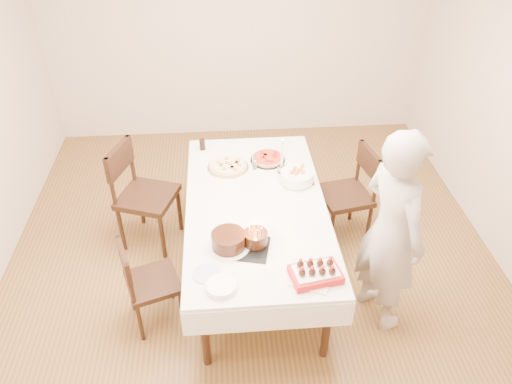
{
  "coord_description": "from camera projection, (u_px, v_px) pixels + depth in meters",
  "views": [
    {
      "loc": [
        -0.24,
        -3.29,
        3.25
      ],
      "look_at": [
        0.02,
        -0.07,
        0.87
      ],
      "focal_mm": 35.0,
      "sensor_mm": 36.0,
      "label": 1
    }
  ],
  "objects": [
    {
      "name": "china_plate",
      "position": [
        206.0,
        274.0,
        3.45
      ],
      "size": [
        0.26,
        0.26,
        0.01
      ],
      "primitive_type": "cylinder",
      "rotation": [
        0.0,
        0.0,
        0.4
      ],
      "color": "white",
      "rests_on": "dining_table"
    },
    {
      "name": "chair_left_savory",
      "position": [
        147.0,
        197.0,
        4.56
      ],
      "size": [
        0.67,
        0.67,
        1.02
      ],
      "primitive_type": null,
      "rotation": [
        0.0,
        0.0,
        2.8
      ],
      "color": "black",
      "rests_on": "floor"
    },
    {
      "name": "plate_stack",
      "position": [
        221.0,
        286.0,
        3.33
      ],
      "size": [
        0.27,
        0.27,
        0.04
      ],
      "primitive_type": "cylinder",
      "rotation": [
        0.0,
        0.0,
        -0.4
      ],
      "color": "white",
      "rests_on": "dining_table"
    },
    {
      "name": "layer_cake",
      "position": [
        228.0,
        241.0,
        3.63
      ],
      "size": [
        0.37,
        0.37,
        0.13
      ],
      "primitive_type": "cylinder",
      "rotation": [
        0.0,
        0.0,
        0.19
      ],
      "color": "black",
      "rests_on": "dining_table"
    },
    {
      "name": "wall_back",
      "position": [
        237.0,
        28.0,
        5.79
      ],
      "size": [
        4.5,
        0.04,
        2.7
      ],
      "primitive_type": "cube",
      "color": "beige",
      "rests_on": "floor"
    },
    {
      "name": "red_placemat",
      "position": [
        296.0,
        178.0,
        4.39
      ],
      "size": [
        0.28,
        0.28,
        0.01
      ],
      "primitive_type": "cube",
      "rotation": [
        0.0,
        0.0,
        0.06
      ],
      "color": "#B21E1E",
      "rests_on": "dining_table"
    },
    {
      "name": "cake_board",
      "position": [
        249.0,
        248.0,
        3.66
      ],
      "size": [
        0.35,
        0.35,
        0.01
      ],
      "primitive_type": "cube",
      "rotation": [
        0.0,
        0.0,
        -0.23
      ],
      "color": "black",
      "rests_on": "dining_table"
    },
    {
      "name": "shaker_pair",
      "position": [
        255.0,
        164.0,
        4.47
      ],
      "size": [
        0.1,
        0.1,
        0.1
      ],
      "primitive_type": null,
      "rotation": [
        0.0,
        0.0,
        -0.2
      ],
      "color": "white",
      "rests_on": "dining_table"
    },
    {
      "name": "cola_glass",
      "position": [
        202.0,
        145.0,
        4.74
      ],
      "size": [
        0.06,
        0.06,
        0.1
      ],
      "primitive_type": "cylinder",
      "rotation": [
        0.0,
        0.0,
        0.08
      ],
      "color": "black",
      "rests_on": "dining_table"
    },
    {
      "name": "chair_right_savory",
      "position": [
        345.0,
        196.0,
        4.65
      ],
      "size": [
        0.57,
        0.57,
        0.94
      ],
      "primitive_type": null,
      "rotation": [
        0.0,
        0.0,
        0.2
      ],
      "color": "black",
      "rests_on": "floor"
    },
    {
      "name": "pasta_bowl",
      "position": [
        297.0,
        177.0,
        4.31
      ],
      "size": [
        0.36,
        0.36,
        0.09
      ],
      "primitive_type": "cylinder",
      "rotation": [
        0.0,
        0.0,
        -0.34
      ],
      "color": "white",
      "rests_on": "dining_table"
    },
    {
      "name": "dining_table",
      "position": [
        256.0,
        238.0,
        4.31
      ],
      "size": [
        1.89,
        2.42,
        0.75
      ],
      "primitive_type": "cube",
      "rotation": [
        0.0,
        0.0,
        0.4
      ],
      "color": "silver",
      "rests_on": "floor"
    },
    {
      "name": "chair_left_dessert",
      "position": [
        153.0,
        282.0,
        3.85
      ],
      "size": [
        0.53,
        0.53,
        0.82
      ],
      "primitive_type": null,
      "rotation": [
        0.0,
        0.0,
        3.47
      ],
      "color": "black",
      "rests_on": "floor"
    },
    {
      "name": "birthday_cake",
      "position": [
        256.0,
        234.0,
        3.64
      ],
      "size": [
        0.22,
        0.22,
        0.17
      ],
      "primitive_type": "cylinder",
      "rotation": [
        0.0,
        0.0,
        0.26
      ],
      "color": "#32180D",
      "rests_on": "dining_table"
    },
    {
      "name": "person",
      "position": [
        391.0,
        232.0,
        3.64
      ],
      "size": [
        0.61,
        0.73,
        1.71
      ],
      "primitive_type": "imported",
      "rotation": [
        0.0,
        0.0,
        1.95
      ],
      "color": "#BAB4AF",
      "rests_on": "floor"
    },
    {
      "name": "box_lid",
      "position": [
        311.0,
        282.0,
        3.39
      ],
      "size": [
        0.31,
        0.27,
        0.02
      ],
      "primitive_type": "cube",
      "rotation": [
        0.0,
        0.0,
        -0.43
      ],
      "color": "beige",
      "rests_on": "dining_table"
    },
    {
      "name": "pizza_pepperoni",
      "position": [
        268.0,
        158.0,
        4.6
      ],
      "size": [
        0.34,
        0.34,
        0.04
      ],
      "primitive_type": "cylinder",
      "rotation": [
        0.0,
        0.0,
        0.05
      ],
      "color": "red",
      "rests_on": "dining_table"
    },
    {
      "name": "pizza_white",
      "position": [
        228.0,
        166.0,
        4.5
      ],
      "size": [
        0.46,
        0.46,
        0.04
      ],
      "primitive_type": "cylinder",
      "rotation": [
        0.0,
        0.0,
        -0.28
      ],
      "color": "beige",
      "rests_on": "dining_table"
    },
    {
      "name": "taper_candle",
      "position": [
        282.0,
        155.0,
        4.36
      ],
      "size": [
        0.08,
        0.08,
        0.36
      ],
      "primitive_type": "cylinder",
      "rotation": [
        0.0,
        0.0,
        -0.09
      ],
      "color": "white",
      "rests_on": "dining_table"
    },
    {
      "name": "strawberry_box",
      "position": [
        316.0,
        273.0,
        3.4
      ],
      "size": [
        0.38,
        0.29,
        0.08
      ],
      "primitive_type": null,
      "rotation": [
        0.0,
        0.0,
        0.19
      ],
      "color": "#AE1316",
      "rests_on": "dining_table"
    },
    {
      "name": "floor",
      "position": [
        253.0,
        264.0,
        4.58
      ],
      "size": [
        5.0,
        5.0,
        0.0
      ],
      "primitive_type": "plane",
      "color": "brown",
      "rests_on": "ground"
    }
  ]
}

